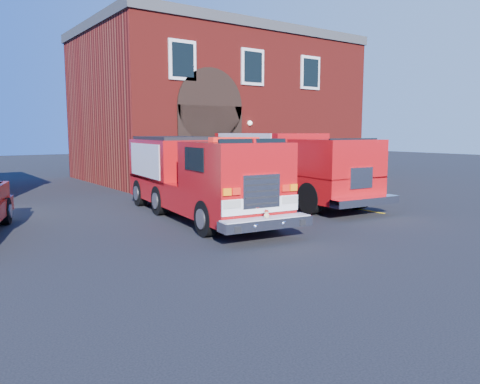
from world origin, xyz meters
TOP-DOWN VIEW (x-y plane):
  - ground at (0.00, 0.00)m, footprint 100.00×100.00m
  - parking_stripe_near at (6.50, 1.00)m, footprint 0.12×3.00m
  - parking_stripe_mid at (6.50, 4.00)m, footprint 0.12×3.00m
  - parking_stripe_far at (6.50, 7.00)m, footprint 0.12×3.00m
  - fire_station at (8.99, 13.98)m, footprint 15.20×10.20m
  - fire_engine at (1.06, 2.69)m, footprint 3.33×8.69m
  - secondary_truck at (5.70, 3.58)m, footprint 3.24×8.49m

SIDE VIEW (x-z plane):
  - ground at x=0.00m, z-range 0.00..0.00m
  - parking_stripe_near at x=6.50m, z-range 0.00..0.01m
  - parking_stripe_mid at x=6.50m, z-range 0.00..0.01m
  - parking_stripe_far at x=6.50m, z-range 0.00..0.01m
  - fire_engine at x=1.06m, z-range 0.05..2.66m
  - secondary_truck at x=5.70m, z-range 0.12..2.81m
  - fire_station at x=8.99m, z-range 0.03..8.48m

